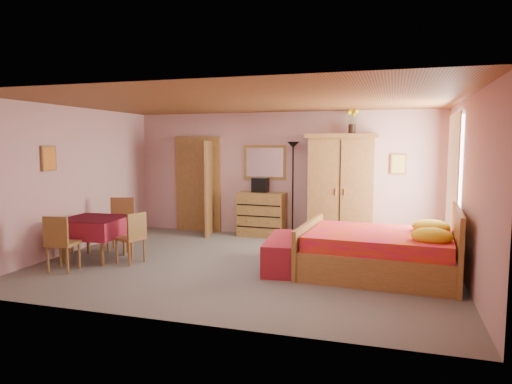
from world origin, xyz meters
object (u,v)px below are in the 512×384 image
(chest_of_drawers, at_px, (262,214))
(wardrobe, at_px, (340,189))
(bench, at_px, (285,253))
(floor_lamp, at_px, (293,190))
(chair_south, at_px, (63,243))
(chair_east, at_px, (130,238))
(sunflower_vase, at_px, (352,121))
(bed, at_px, (379,240))
(chair_north, at_px, (120,225))
(dining_table, at_px, (95,238))
(chair_west, at_px, (60,232))
(wall_mirror, at_px, (265,162))
(stereo, at_px, (260,185))

(chest_of_drawers, relative_size, wardrobe, 0.46)
(bench, bearing_deg, floor_lamp, 99.29)
(chair_south, xyz_separation_m, chair_east, (0.71, 0.72, -0.02))
(sunflower_vase, distance_m, bed, 2.96)
(sunflower_vase, bearing_deg, chair_north, -153.16)
(floor_lamp, distance_m, dining_table, 3.94)
(bench, height_order, chair_west, chair_west)
(wardrobe, height_order, bed, wardrobe)
(bench, height_order, dining_table, dining_table)
(bed, relative_size, bench, 1.57)
(bench, bearing_deg, dining_table, -172.61)
(wardrobe, bearing_deg, chest_of_drawers, 171.03)
(floor_lamp, relative_size, bench, 1.39)
(chair_west, bearing_deg, wall_mirror, 110.70)
(stereo, relative_size, bench, 0.23)
(bench, relative_size, chair_west, 1.65)
(wall_mirror, distance_m, chair_east, 3.47)
(stereo, bearing_deg, dining_table, -127.49)
(wardrobe, xyz_separation_m, chair_east, (-3.10, -2.60, -0.65))
(chair_north, relative_size, chair_east, 1.14)
(chair_north, bearing_deg, chair_west, 25.28)
(chest_of_drawers, height_order, chair_south, chest_of_drawers)
(bed, xyz_separation_m, chair_east, (-3.91, -0.50, -0.10))
(chest_of_drawers, relative_size, bed, 0.44)
(wall_mirror, relative_size, chair_west, 1.08)
(wall_mirror, relative_size, dining_table, 0.97)
(chest_of_drawers, bearing_deg, stereo, 140.16)
(floor_lamp, bearing_deg, stereo, 174.96)
(chest_of_drawers, relative_size, chair_east, 1.18)
(bench, distance_m, chair_south, 3.41)
(chest_of_drawers, height_order, chair_east, chest_of_drawers)
(chest_of_drawers, xyz_separation_m, chair_east, (-1.46, -2.72, -0.05))
(sunflower_vase, xyz_separation_m, bed, (0.62, -2.21, -1.87))
(wall_mirror, bearing_deg, chest_of_drawers, -91.57)
(chair_south, relative_size, chair_east, 1.04)
(wall_mirror, bearing_deg, wardrobe, -13.13)
(chair_south, height_order, chair_north, chair_north)
(wall_mirror, bearing_deg, dining_table, -128.15)
(bed, xyz_separation_m, dining_table, (-4.61, -0.48, -0.16))
(chest_of_drawers, distance_m, sunflower_vase, 2.66)
(chest_of_drawers, xyz_separation_m, bench, (1.03, -2.28, -0.22))
(chair_north, bearing_deg, wardrobe, -171.60)
(floor_lamp, bearing_deg, sunflower_vase, 0.29)
(wall_mirror, xyz_separation_m, sunflower_vase, (1.83, -0.22, 0.84))
(stereo, xyz_separation_m, chair_north, (-2.07, -2.05, -0.60))
(wall_mirror, distance_m, sunflower_vase, 2.02)
(wall_mirror, relative_size, wardrobe, 0.44)
(sunflower_vase, height_order, chair_east, sunflower_vase)
(sunflower_vase, distance_m, chair_north, 4.82)
(bench, height_order, chair_north, chair_north)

